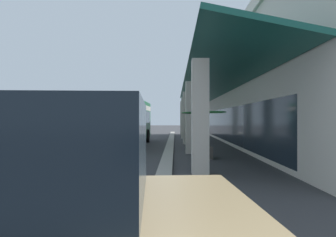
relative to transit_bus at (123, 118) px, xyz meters
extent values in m
plane|color=#38383A|center=(-0.46, 8.15, -1.85)|extent=(120.00, 120.00, 0.00)
cube|color=#9E998E|center=(-1.70, 3.14, -1.79)|extent=(34.11, 0.50, 0.12)
cube|color=beige|center=(-1.70, 12.84, 1.57)|extent=(28.43, 11.20, 6.86)
cube|color=silver|center=(-1.70, 12.84, 5.30)|extent=(28.73, 11.50, 0.60)
cube|color=beige|center=(-13.07, 4.31, 0.03)|extent=(0.55, 0.55, 3.77)
cube|color=beige|center=(-7.38, 4.31, 0.03)|extent=(0.55, 0.55, 3.77)
cube|color=beige|center=(-1.70, 4.31, 0.03)|extent=(0.55, 0.55, 3.77)
cube|color=beige|center=(3.99, 4.31, 0.03)|extent=(0.55, 0.55, 3.77)
cube|color=beige|center=(9.68, 4.31, 0.03)|extent=(0.55, 0.55, 3.77)
cube|color=#19594C|center=(-1.70, 5.64, 2.27)|extent=(28.43, 3.16, 0.82)
cube|color=#19232D|center=(-1.70, 7.28, -0.45)|extent=(23.88, 0.08, 2.40)
cube|color=#196638|center=(0.05, 0.00, -0.13)|extent=(11.04, 2.73, 2.75)
cube|color=silver|center=(0.05, 0.00, 0.80)|extent=(11.06, 2.75, 0.36)
cube|color=#19232D|center=(-0.25, 0.00, 0.10)|extent=(9.28, 2.73, 0.90)
cube|color=#19232D|center=(5.52, -0.09, 0.00)|extent=(0.10, 2.24, 1.20)
cube|color=black|center=(5.53, -0.09, 0.97)|extent=(0.09, 1.94, 0.28)
cube|color=black|center=(5.65, -0.09, -1.40)|extent=(0.24, 2.45, 0.24)
cube|color=silver|center=(5.59, 0.80, -1.10)|extent=(0.06, 0.24, 0.16)
cube|color=silver|center=(5.56, -0.99, -1.10)|extent=(0.06, 0.24, 0.16)
cube|color=silver|center=(-1.45, 0.02, 1.37)|extent=(2.43, 1.82, 0.24)
cylinder|color=black|center=(3.70, 1.21, -1.35)|extent=(1.00, 0.30, 1.00)
cylinder|color=black|center=(3.66, -1.34, -1.35)|extent=(1.00, 0.30, 1.00)
cylinder|color=black|center=(-3.01, 1.33, -1.35)|extent=(1.00, 0.30, 1.00)
cylinder|color=black|center=(-3.05, -1.22, -1.35)|extent=(1.00, 0.30, 1.00)
cylinder|color=black|center=(10.50, -0.34, -1.53)|extent=(0.64, 0.22, 0.64)
cylinder|color=black|center=(12.30, -0.22, -1.53)|extent=(0.64, 0.22, 0.64)
cylinder|color=#726651|center=(8.33, -0.35, -1.45)|extent=(0.16, 0.16, 0.81)
cylinder|color=#726651|center=(8.37, -0.69, -1.45)|extent=(0.16, 0.16, 0.81)
cube|color=#26664C|center=(8.35, -0.52, -0.73)|extent=(0.52, 0.39, 0.61)
sphere|color=beige|center=(8.35, -0.52, -0.32)|extent=(0.22, 0.22, 0.22)
cylinder|color=#26664C|center=(8.11, -0.36, -0.70)|extent=(0.09, 0.09, 0.55)
cylinder|color=#26664C|center=(8.59, -0.68, -0.70)|extent=(0.09, 0.09, 0.55)
cube|color=#4C4742|center=(5.88, 4.76, -1.57)|extent=(0.85, 0.85, 0.56)
cylinder|color=#332319|center=(5.88, 4.76, -1.28)|extent=(0.73, 0.73, 0.02)
cylinder|color=brown|center=(5.88, 4.76, -0.56)|extent=(0.16, 0.16, 1.47)
ellipsoid|color=#286B33|center=(6.26, 4.69, 0.30)|extent=(0.79, 0.35, 0.15)
ellipsoid|color=#286B33|center=(5.97, 5.29, 0.28)|extent=(0.38, 1.11, 0.16)
ellipsoid|color=#286B33|center=(5.52, 4.83, 0.34)|extent=(0.76, 0.36, 0.16)
ellipsoid|color=#286B33|center=(5.92, 4.26, 0.24)|extent=(0.28, 1.01, 0.15)
camera|label=1|loc=(19.18, 3.50, -0.03)|focal=30.85mm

